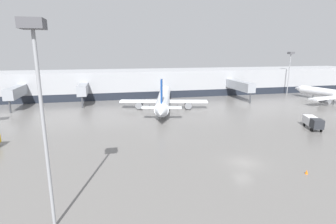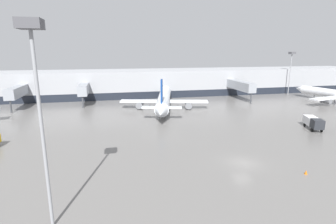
{
  "view_description": "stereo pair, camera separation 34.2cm",
  "coord_description": "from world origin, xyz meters",
  "px_view_note": "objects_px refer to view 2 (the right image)",
  "views": [
    {
      "loc": [
        -18.43,
        -31.56,
        15.63
      ],
      "look_at": [
        -6.3,
        21.04,
        3.0
      ],
      "focal_mm": 28.0,
      "sensor_mm": 36.0,
      "label": 1
    },
    {
      "loc": [
        -18.1,
        -31.64,
        15.63
      ],
      "look_at": [
        -6.3,
        21.04,
        3.0
      ],
      "focal_mm": 28.0,
      "sensor_mm": 36.0,
      "label": 2
    }
  ],
  "objects_px": {
    "apron_light_mast_0": "(35,68)",
    "apron_light_mast_1": "(291,60)",
    "service_truck_2": "(313,122)",
    "traffic_cone_0": "(306,172)",
    "parked_jet_1": "(164,99)"
  },
  "relations": [
    {
      "from": "apron_light_mast_0",
      "to": "apron_light_mast_1",
      "type": "height_order",
      "value": "apron_light_mast_0"
    },
    {
      "from": "service_truck_2",
      "to": "apron_light_mast_0",
      "type": "xyz_separation_m",
      "value": [
        -45.85,
        -20.94,
        12.74
      ]
    },
    {
      "from": "traffic_cone_0",
      "to": "apron_light_mast_1",
      "type": "xyz_separation_m",
      "value": [
        39.38,
        56.47,
        12.06
      ]
    },
    {
      "from": "traffic_cone_0",
      "to": "apron_light_mast_0",
      "type": "bearing_deg",
      "value": -172.68
    },
    {
      "from": "traffic_cone_0",
      "to": "parked_jet_1",
      "type": "bearing_deg",
      "value": 103.04
    },
    {
      "from": "apron_light_mast_0",
      "to": "traffic_cone_0",
      "type": "bearing_deg",
      "value": 7.32
    },
    {
      "from": "parked_jet_1",
      "to": "traffic_cone_0",
      "type": "height_order",
      "value": "parked_jet_1"
    },
    {
      "from": "parked_jet_1",
      "to": "traffic_cone_0",
      "type": "relative_size",
      "value": 66.63
    },
    {
      "from": "parked_jet_1",
      "to": "apron_light_mast_0",
      "type": "height_order",
      "value": "apron_light_mast_0"
    },
    {
      "from": "apron_light_mast_1",
      "to": "apron_light_mast_0",
      "type": "bearing_deg",
      "value": -139.0
    },
    {
      "from": "service_truck_2",
      "to": "apron_light_mast_1",
      "type": "xyz_separation_m",
      "value": [
        23.56,
        39.39,
        10.82
      ]
    },
    {
      "from": "traffic_cone_0",
      "to": "apron_light_mast_1",
      "type": "distance_m",
      "value": 69.9
    },
    {
      "from": "service_truck_2",
      "to": "apron_light_mast_1",
      "type": "height_order",
      "value": "apron_light_mast_1"
    },
    {
      "from": "service_truck_2",
      "to": "traffic_cone_0",
      "type": "xyz_separation_m",
      "value": [
        -15.82,
        -17.09,
        -1.24
      ]
    },
    {
      "from": "traffic_cone_0",
      "to": "apron_light_mast_1",
      "type": "relative_size",
      "value": 0.04
    }
  ]
}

